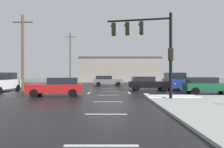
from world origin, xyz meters
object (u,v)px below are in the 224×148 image
Objects in this scene: sedan_grey at (107,80)px; utility_pole_far at (23,51)px; suv_blue at (175,81)px; sedan_green at (207,85)px; traffic_signal_mast at (150,40)px; utility_pole_distant at (70,57)px; sedan_black at (147,83)px; suv_white at (0,82)px; sedan_red at (58,86)px.

utility_pole_far is at bearing -142.07° from sedan_grey.
sedan_green is (1.41, -5.19, -0.24)m from suv_blue.
sedan_grey is 13.34m from utility_pole_far.
sedan_grey is at bearing -127.16° from suv_blue.
utility_pole_distant reaches higher than traffic_signal_mast.
sedan_grey is (-9.87, 12.16, 0.00)m from sedan_green.
suv_white is (-15.74, -2.02, 0.24)m from sedan_black.
sedan_grey is at bearing -43.31° from suv_white.
traffic_signal_mast reaches higher than suv_white.
sedan_black is 0.98× the size of sedan_grey.
sedan_grey is (10.85, 10.39, -0.24)m from suv_white.
suv_blue is at bearing -77.02° from suv_white.
utility_pole_distant is at bearing -87.24° from sedan_red.
utility_pole_distant is at bearing -5.75° from suv_white.
utility_pole_far is 18.59m from utility_pole_distant.
sedan_black and sedan_green have the same top height.
traffic_signal_mast is 1.36× the size of sedan_black.
sedan_red is 13.84m from sedan_green.
suv_blue reaches higher than sedan_grey.
utility_pole_far is at bearing -94.01° from utility_pole_distant.
suv_white reaches higher than sedan_green.
suv_blue is 1.05× the size of sedan_grey.
utility_pole_distant is at bearing -55.01° from traffic_signal_mast.
suv_blue reaches higher than sedan_black.
utility_pole_far reaches higher than sedan_black.
sedan_green is 0.55× the size of utility_pole_far.
sedan_green is at bearing -38.95° from sedan_black.
suv_blue is 19.61m from suv_white.
sedan_black is 22.36m from utility_pole_distant.
sedan_black is 10.38m from sedan_red.
utility_pole_distant is at bearing 133.21° from sedan_green.
sedan_red is (-12.31, -6.98, -0.24)m from suv_blue.
suv_blue is at bearing -157.30° from sedan_red.
suv_blue reaches higher than sedan_green.
utility_pole_far is (-17.57, -2.08, 3.35)m from suv_blue.
suv_blue is at bearing -46.35° from sedan_grey.
sedan_grey is (-8.46, 6.97, -0.24)m from suv_blue.
sedan_red is 1.01× the size of sedan_green.
sedan_green is at bearing 17.56° from suv_blue.
sedan_red is 14.47m from sedan_grey.
suv_white is (-14.46, 5.85, -3.31)m from traffic_signal_mast.
traffic_signal_mast is at bearing -84.32° from sedan_grey.
sedan_black is (1.28, 7.88, -3.55)m from traffic_signal_mast.
sedan_red is at bearing -58.13° from suv_blue.
traffic_signal_mast is 8.58m from sedan_red.
sedan_red is at bearing -6.07° from traffic_signal_mast.
suv_blue is 1.06× the size of sedan_green.
sedan_black is 14.48m from utility_pole_far.
suv_blue reaches higher than sedan_red.
sedan_black is at bearing -88.21° from traffic_signal_mast.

